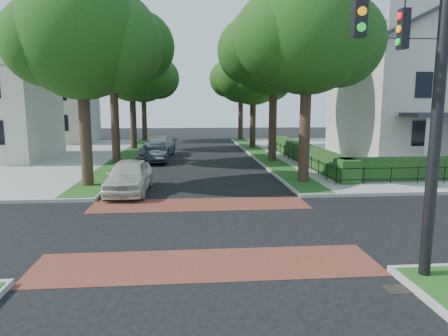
% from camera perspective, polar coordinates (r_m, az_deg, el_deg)
% --- Properties ---
extents(ground, '(120.00, 120.00, 0.00)m').
position_cam_1_polar(ground, '(13.75, -3.08, -8.49)').
color(ground, black).
rests_on(ground, ground).
extents(sidewalk_ne, '(30.00, 30.00, 0.15)m').
position_cam_1_polar(sidewalk_ne, '(37.99, 26.72, 1.92)').
color(sidewalk_ne, gray).
rests_on(sidewalk_ne, ground).
extents(crosswalk_far, '(9.00, 2.20, 0.01)m').
position_cam_1_polar(crosswalk_far, '(16.82, -3.44, -5.20)').
color(crosswalk_far, brown).
rests_on(crosswalk_far, ground).
extents(crosswalk_near, '(9.00, 2.20, 0.01)m').
position_cam_1_polar(crosswalk_near, '(10.74, -2.50, -13.60)').
color(crosswalk_near, brown).
rests_on(crosswalk_near, ground).
extents(storm_drain, '(0.65, 0.45, 0.01)m').
position_cam_1_polar(storm_drain, '(10.24, 23.83, -15.57)').
color(storm_drain, black).
rests_on(storm_drain, ground).
extents(grass_strip_ne, '(1.60, 29.80, 0.02)m').
position_cam_1_polar(grass_strip_ne, '(32.96, 5.25, 2.06)').
color(grass_strip_ne, '#184313').
rests_on(grass_strip_ne, sidewalk_ne).
extents(grass_strip_nw, '(1.60, 29.80, 0.02)m').
position_cam_1_polar(grass_strip_nw, '(32.83, -13.66, 1.81)').
color(grass_strip_nw, '#184313').
rests_on(grass_strip_nw, sidewalk_nw).
extents(tree_right_near, '(7.75, 6.67, 10.66)m').
position_cam_1_polar(tree_right_near, '(21.49, 11.97, 18.18)').
color(tree_right_near, black).
rests_on(tree_right_near, sidewalk_ne).
extents(tree_right_mid, '(8.25, 7.09, 11.22)m').
position_cam_1_polar(tree_right_mid, '(29.24, 7.28, 16.52)').
color(tree_right_mid, black).
rests_on(tree_right_mid, sidewalk_ne).
extents(tree_right_far, '(7.25, 6.23, 9.74)m').
position_cam_1_polar(tree_right_far, '(37.91, 4.31, 13.19)').
color(tree_right_far, black).
rests_on(tree_right_far, sidewalk_ne).
extents(tree_right_back, '(7.50, 6.45, 10.20)m').
position_cam_1_polar(tree_right_back, '(46.83, 2.51, 12.84)').
color(tree_right_back, black).
rests_on(tree_right_back, sidewalk_ne).
extents(tree_left_near, '(7.50, 6.45, 10.20)m').
position_cam_1_polar(tree_left_near, '(21.17, -19.41, 17.03)').
color(tree_left_near, black).
rests_on(tree_left_near, sidewalk_nw).
extents(tree_left_mid, '(8.00, 6.88, 11.48)m').
position_cam_1_polar(tree_left_mid, '(29.09, -15.45, 17.03)').
color(tree_left_mid, black).
rests_on(tree_left_mid, sidewalk_nw).
extents(tree_left_far, '(7.00, 6.02, 9.86)m').
position_cam_1_polar(tree_left_far, '(37.77, -12.88, 13.33)').
color(tree_left_far, black).
rests_on(tree_left_far, sidewalk_nw).
extents(tree_left_back, '(7.75, 6.66, 10.44)m').
position_cam_1_polar(tree_left_back, '(46.72, -11.34, 12.87)').
color(tree_left_back, black).
rests_on(tree_left_back, sidewalk_nw).
extents(hedge_main_road, '(1.00, 18.00, 1.20)m').
position_cam_1_polar(hedge_main_road, '(29.44, 11.08, 2.25)').
color(hedge_main_road, '#1D4116').
rests_on(hedge_main_road, sidewalk_ne).
extents(fence_main_road, '(0.06, 18.00, 0.90)m').
position_cam_1_polar(fence_main_road, '(29.25, 9.57, 1.95)').
color(fence_main_road, black).
rests_on(fence_main_road, sidewalk_ne).
extents(house_victorian, '(13.00, 13.05, 12.48)m').
position_cam_1_polar(house_victorian, '(34.15, 27.27, 11.20)').
color(house_victorian, '#B9B7A6').
rests_on(house_victorian, sidewalk_ne).
extents(house_left_far, '(10.00, 9.00, 10.14)m').
position_cam_1_polar(house_left_far, '(47.57, -23.76, 9.36)').
color(house_left_far, '#B9B7A6').
rests_on(house_left_far, sidewalk_nw).
extents(traffic_signal, '(2.17, 2.00, 8.00)m').
position_cam_1_polar(traffic_signal, '(10.19, 26.88, 11.30)').
color(traffic_signal, black).
rests_on(traffic_signal, sidewalk_se).
extents(parked_car_front, '(1.99, 4.72, 1.59)m').
position_cam_1_polar(parked_car_front, '(19.42, -13.42, -1.13)').
color(parked_car_front, beige).
rests_on(parked_car_front, ground).
extents(parked_car_middle, '(2.00, 4.48, 1.43)m').
position_cam_1_polar(parked_car_middle, '(29.52, -9.80, 2.24)').
color(parked_car_middle, '#1E252E').
rests_on(parked_car_middle, ground).
extents(parked_car_rear, '(2.88, 5.80, 1.62)m').
position_cam_1_polar(parked_car_rear, '(32.64, -9.42, 3.05)').
color(parked_car_rear, gray).
rests_on(parked_car_rear, ground).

